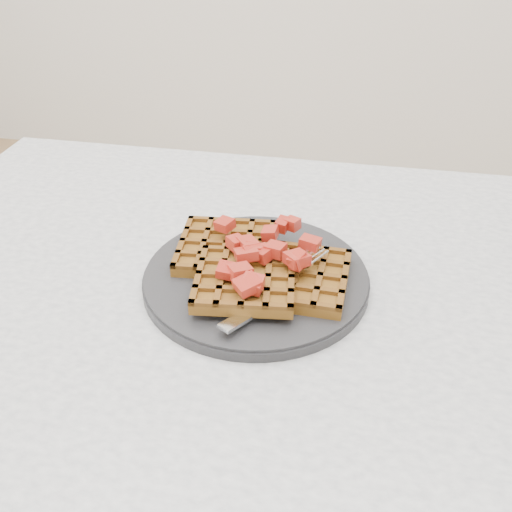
% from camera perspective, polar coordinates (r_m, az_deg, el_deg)
% --- Properties ---
extents(table, '(1.20, 0.80, 0.75)m').
position_cam_1_polar(table, '(0.74, 6.09, -12.16)').
color(table, silver).
rests_on(table, ground).
extents(plate, '(0.27, 0.27, 0.02)m').
position_cam_1_polar(plate, '(0.69, -0.00, -2.20)').
color(plate, black).
rests_on(plate, table).
extents(waffles, '(0.22, 0.20, 0.03)m').
position_cam_1_polar(waffles, '(0.68, -0.05, -1.07)').
color(waffles, brown).
rests_on(waffles, plate).
extents(strawberry_pile, '(0.15, 0.15, 0.02)m').
position_cam_1_polar(strawberry_pile, '(0.66, 0.00, 1.00)').
color(strawberry_pile, maroon).
rests_on(strawberry_pile, waffles).
extents(fork, '(0.11, 0.17, 0.02)m').
position_cam_1_polar(fork, '(0.65, 2.71, -3.39)').
color(fork, silver).
rests_on(fork, plate).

